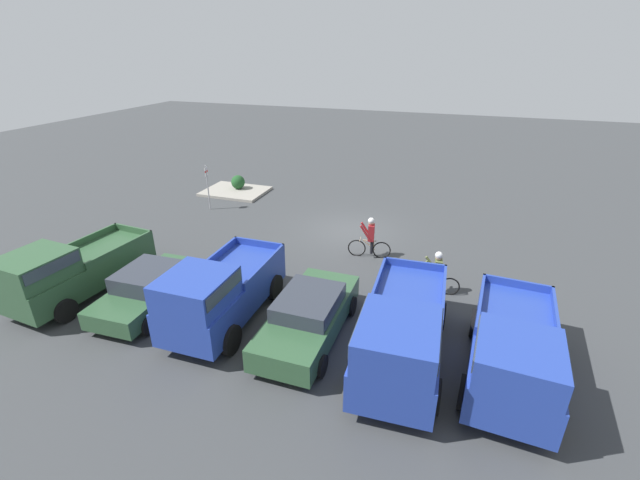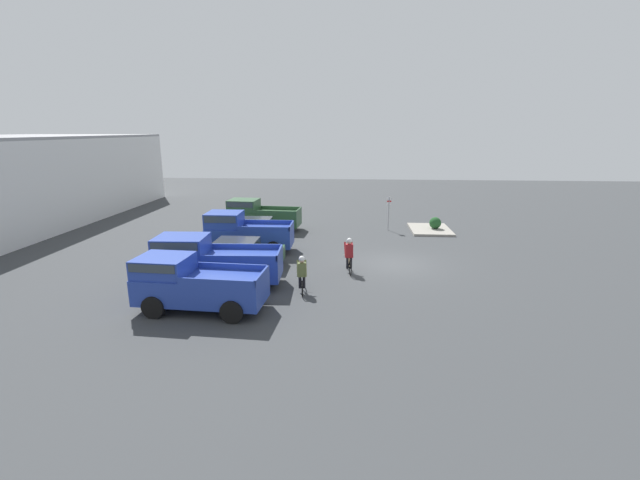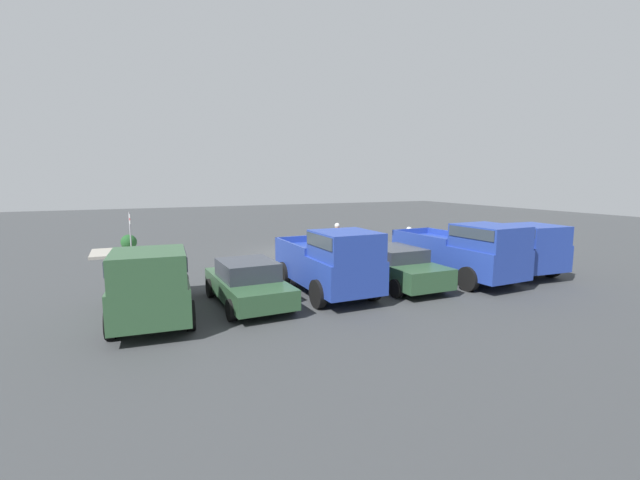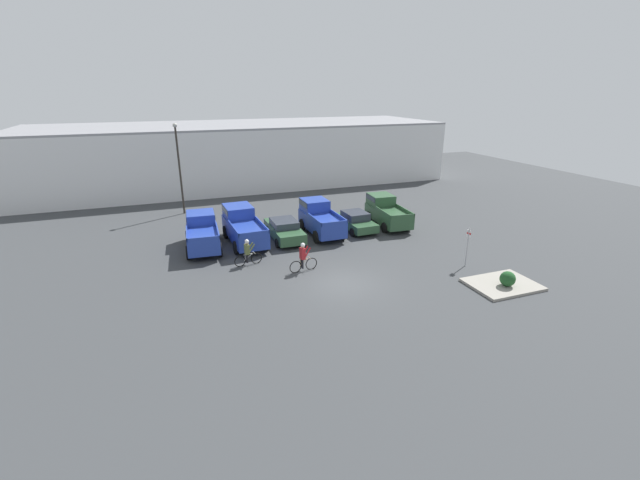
% 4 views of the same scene
% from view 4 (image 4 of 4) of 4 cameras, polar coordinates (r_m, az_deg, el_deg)
% --- Properties ---
extents(ground_plane, '(80.00, 80.00, 0.00)m').
position_cam_4_polar(ground_plane, '(23.64, 3.09, -5.79)').
color(ground_plane, '#383A3D').
extents(warehouse_building, '(44.01, 13.57, 6.46)m').
position_cam_4_polar(warehouse_building, '(49.55, -10.50, 11.30)').
color(warehouse_building, silver).
rests_on(warehouse_building, ground_plane).
extents(pickup_truck_0, '(2.46, 5.08, 2.14)m').
position_cam_4_polar(pickup_truck_0, '(29.48, -15.45, 1.10)').
color(pickup_truck_0, '#233D9E').
rests_on(pickup_truck_0, ground_plane).
extents(pickup_truck_1, '(2.40, 5.63, 2.29)m').
position_cam_4_polar(pickup_truck_1, '(29.99, -10.27, 1.95)').
color(pickup_truck_1, '#233D9E').
rests_on(pickup_truck_1, ground_plane).
extents(sedan_0, '(2.05, 4.74, 1.43)m').
position_cam_4_polar(sedan_0, '(30.23, -4.78, 1.42)').
color(sedan_0, '#2D5133').
rests_on(sedan_0, ground_plane).
extents(pickup_truck_2, '(2.20, 4.91, 2.31)m').
position_cam_4_polar(pickup_truck_2, '(31.24, -0.05, 3.00)').
color(pickup_truck_2, '#233D9E').
rests_on(pickup_truck_2, ground_plane).
extents(sedan_1, '(2.09, 4.29, 1.39)m').
position_cam_4_polar(sedan_1, '(32.29, 4.72, 2.56)').
color(sedan_1, '#2D5133').
rests_on(sedan_1, ground_plane).
extents(pickup_truck_3, '(2.43, 5.13, 2.14)m').
position_cam_4_polar(pickup_truck_3, '(33.81, 8.78, 3.90)').
color(pickup_truck_3, '#2D5133').
rests_on(pickup_truck_3, ground_plane).
extents(cyclist_0, '(1.77, 0.51, 1.77)m').
position_cam_4_polar(cyclist_0, '(24.82, -2.27, -2.26)').
color(cyclist_0, black).
rests_on(cyclist_0, ground_plane).
extents(cyclist_1, '(1.73, 0.51, 1.66)m').
position_cam_4_polar(cyclist_1, '(26.04, -9.64, -1.57)').
color(cyclist_1, black).
rests_on(cyclist_1, ground_plane).
extents(fire_lane_sign, '(0.06, 0.30, 2.40)m').
position_cam_4_polar(fire_lane_sign, '(26.76, 19.09, -0.44)').
color(fire_lane_sign, '#9E9EA3').
rests_on(fire_lane_sign, ground_plane).
extents(lamppost, '(0.36, 0.36, 7.50)m').
position_cam_4_polar(lamppost, '(37.55, -18.29, 9.79)').
color(lamppost, '#2D2823').
rests_on(lamppost, ground_plane).
extents(curb_island, '(3.61, 2.74, 0.15)m').
position_cam_4_polar(curb_island, '(25.32, 23.14, -5.47)').
color(curb_island, gray).
rests_on(curb_island, ground_plane).
extents(shrub, '(0.82, 0.82, 0.82)m').
position_cam_4_polar(shrub, '(24.90, 23.74, -4.76)').
color(shrub, '#1E4C23').
rests_on(shrub, curb_island).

